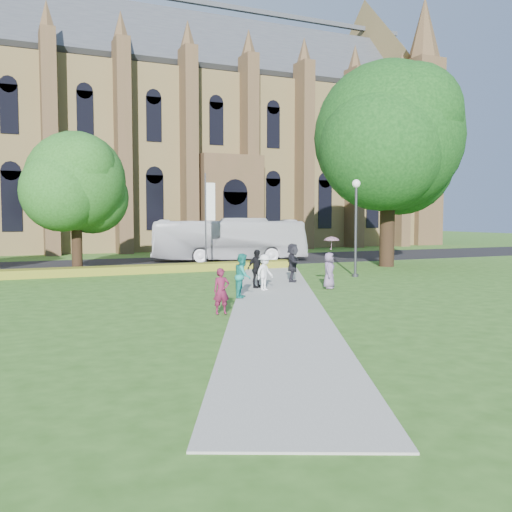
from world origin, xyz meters
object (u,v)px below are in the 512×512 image
large_tree (389,137)px  tour_coach (229,240)px  pedestrian_0 (221,291)px  streetlamp (356,216)px

large_tree → tour_coach: bearing=133.7°
tour_coach → large_tree: bearing=-122.4°
large_tree → pedestrian_0: bearing=-142.1°
streetlamp → large_tree: 8.73m
pedestrian_0 → tour_coach: bearing=71.6°
tour_coach → pedestrian_0: tour_coach is taller
streetlamp → tour_coach: 13.03m
streetlamp → tour_coach: streetlamp is taller
streetlamp → large_tree: bearing=39.3°
tour_coach → streetlamp: bearing=-155.7°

